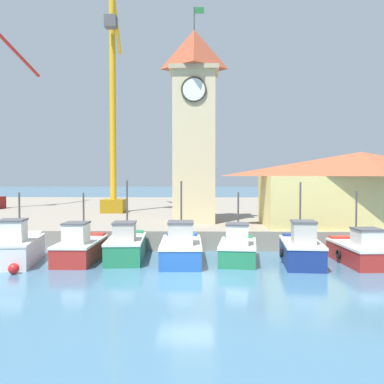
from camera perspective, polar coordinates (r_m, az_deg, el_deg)
The scene contains 13 objects.
ground_plane at distance 20.18m, azimuth -0.83°, elevation -11.03°, with size 300.00×300.00×0.00m, color teal.
quay_wharf at distance 47.03m, azimuth 0.40°, elevation -2.66°, with size 120.00×40.00×1.20m, color gray.
fishing_boat_far_left at distance 25.26m, azimuth -21.37°, elevation -6.62°, with size 2.68×4.87×3.67m.
fishing_boat_left_outer at distance 24.92m, azimuth -13.99°, elevation -6.86°, with size 2.05×4.88×3.63m.
fishing_boat_left_inner at distance 24.81m, azimuth -8.38°, elevation -6.79°, with size 2.21×4.94×4.30m.
fishing_boat_mid_left at distance 23.89m, azimuth -1.41°, elevation -7.13°, with size 2.31×5.27×4.28m.
fishing_boat_center at distance 24.11m, azimuth 5.82°, elevation -7.15°, with size 2.34×4.43×3.66m.
fishing_boat_mid_right at distance 23.95m, azimuth 13.72°, elevation -7.07°, with size 2.27×4.65×4.23m.
fishing_boat_right_inner at distance 25.02m, azimuth 20.64°, elevation -7.03°, with size 2.40×4.75×3.75m.
clock_tower at distance 32.42m, azimuth 0.28°, elevation 9.03°, with size 3.45×3.45×15.28m.
warehouse_right at distance 31.97m, azimuth 20.63°, elevation 0.47°, with size 13.27×6.40×4.93m.
port_crane_near at distance 41.30m, azimuth -9.97°, elevation 8.44°, with size 2.17×11.07×20.12m.
mooring_buoy at distance 22.72m, azimuth -21.71°, elevation -9.02°, with size 0.51×0.51×0.51m, color red.
Camera 1 is at (0.73, -19.62, 4.64)m, focal length 42.00 mm.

